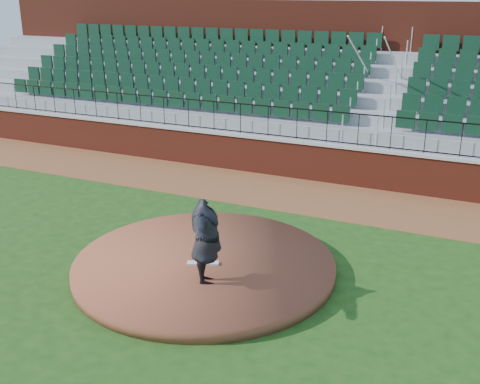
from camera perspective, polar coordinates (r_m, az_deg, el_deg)
name	(u,v)px	position (r m, az deg, el deg)	size (l,w,h in m)	color
ground	(212,266)	(13.28, -2.73, -7.26)	(90.00, 90.00, 0.00)	#1D4513
warning_track	(293,193)	(17.86, 5.24, -0.13)	(34.00, 3.20, 0.01)	brown
field_wall	(310,161)	(19.12, 6.92, 3.00)	(34.00, 0.35, 1.20)	maroon
wall_cap	(311,142)	(18.95, 7.00, 4.89)	(34.00, 0.45, 0.10)	#B7B7B7
wall_railing	(312,125)	(18.82, 7.07, 6.51)	(34.00, 0.05, 1.00)	black
seating_stands	(336,96)	(21.29, 9.43, 9.27)	(34.00, 5.10, 4.60)	gray
concourse_wall	(356,74)	(23.90, 11.35, 11.34)	(34.00, 0.50, 5.50)	maroon
pitchers_mound	(205,265)	(13.05, -3.51, -7.17)	(5.80, 5.80, 0.25)	brown
pitching_rubber	(203,263)	(12.80, -3.66, -7.00)	(0.69, 0.17, 0.05)	white
pitcher	(206,241)	(11.70, -3.36, -4.85)	(2.24, 0.61, 1.82)	black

